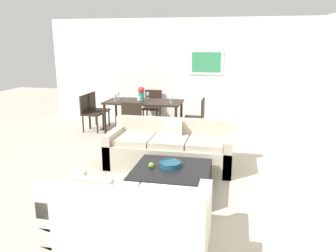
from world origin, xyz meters
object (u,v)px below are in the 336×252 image
at_px(wine_glass_right_near, 171,98).
at_px(centerpiece_vase, 141,93).
at_px(wine_glass_left_far, 118,94).
at_px(sofa_beige, 170,150).
at_px(loveseat_white, 130,218).
at_px(dining_chair_right_near, 198,115).
at_px(dining_chair_foot, 133,119).
at_px(decorative_bowl, 170,164).
at_px(dining_chair_head, 153,105).
at_px(coffee_table, 171,181).
at_px(wine_glass_foot, 139,99).
at_px(dining_chair_left_far, 96,107).
at_px(apple_on_coffee_table, 151,165).
at_px(wine_glass_left_near, 115,96).
at_px(dining_table, 144,104).
at_px(wine_glass_head, 148,94).
at_px(dining_chair_left_near, 89,111).

relative_size(wine_glass_right_near, centerpiece_vase, 0.49).
bearing_deg(wine_glass_left_far, sofa_beige, -52.02).
height_order(loveseat_white, dining_chair_right_near, dining_chair_right_near).
height_order(dining_chair_foot, centerpiece_vase, centerpiece_vase).
bearing_deg(decorative_bowl, wine_glass_right_near, 101.02).
bearing_deg(wine_glass_right_near, dining_chair_head, 125.19).
height_order(coffee_table, wine_glass_right_near, wine_glass_right_near).
height_order(sofa_beige, wine_glass_foot, wine_glass_foot).
distance_m(dining_chair_right_near, wine_glass_foot, 1.37).
bearing_deg(loveseat_white, dining_chair_foot, 106.55).
bearing_deg(dining_chair_left_far, apple_on_coffee_table, -55.98).
height_order(apple_on_coffee_table, dining_chair_left_far, dining_chair_left_far).
bearing_deg(wine_glass_left_near, coffee_table, -57.61).
xyz_separation_m(dining_chair_left_far, dining_chair_right_near, (2.62, -0.40, 0.00)).
height_order(coffee_table, decorative_bowl, decorative_bowl).
height_order(sofa_beige, wine_glass_left_far, wine_glass_left_far).
xyz_separation_m(apple_on_coffee_table, centerpiece_vase, (-1.07, 3.27, 0.51)).
height_order(sofa_beige, wine_glass_left_near, wine_glass_left_near).
xyz_separation_m(sofa_beige, dining_table, (-1.06, 2.11, 0.39)).
height_order(dining_chair_foot, wine_glass_head, wine_glass_head).
relative_size(wine_glass_foot, centerpiece_vase, 0.51).
xyz_separation_m(decorative_bowl, apple_on_coffee_table, (-0.26, -0.10, 0.00)).
bearing_deg(dining_chair_head, dining_chair_right_near, -38.53).
distance_m(wine_glass_foot, wine_glass_right_near, 0.73).
bearing_deg(wine_glass_head, wine_glass_left_near, -144.05).
bearing_deg(coffee_table, centerpiece_vase, 112.75).
bearing_deg(wine_glass_right_near, loveseat_white, -84.68).
distance_m(loveseat_white, decorative_bowl, 1.36).
bearing_deg(coffee_table, wine_glass_foot, 114.55).
relative_size(dining_table, wine_glass_right_near, 11.00).
bearing_deg(apple_on_coffee_table, dining_chair_right_near, 84.29).
height_order(coffee_table, dining_chair_left_near, dining_chair_left_near).
bearing_deg(dining_chair_left_far, dining_chair_left_near, -90.00).
xyz_separation_m(loveseat_white, wine_glass_left_near, (-1.75, 4.38, 0.57)).
distance_m(dining_chair_head, dining_chair_left_far, 1.46).
relative_size(sofa_beige, centerpiece_vase, 6.36).
height_order(apple_on_coffee_table, wine_glass_foot, wine_glass_foot).
bearing_deg(wine_glass_foot, sofa_beige, -58.54).
height_order(wine_glass_head, centerpiece_vase, centerpiece_vase).
distance_m(dining_chair_head, wine_glass_left_near, 1.22).
bearing_deg(dining_table, dining_chair_head, 90.00).
height_order(coffee_table, dining_table, dining_table).
xyz_separation_m(coffee_table, wine_glass_head, (-1.29, 3.59, 0.67)).
bearing_deg(dining_chair_left_near, wine_glass_foot, -7.90).
distance_m(coffee_table, centerpiece_vase, 3.59).
bearing_deg(coffee_table, wine_glass_left_near, 122.39).
bearing_deg(dining_chair_left_near, wine_glass_right_near, 2.57).
distance_m(decorative_bowl, centerpiece_vase, 3.48).
distance_m(coffee_table, dining_table, 3.49).
xyz_separation_m(dining_chair_foot, wine_glass_left_near, (-0.67, 0.74, 0.36)).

